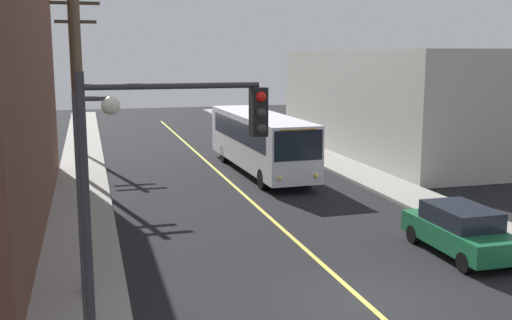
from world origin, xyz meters
TOP-DOWN VIEW (x-y plane):
  - ground_plane at (0.00, 0.00)m, footprint 120.00×120.00m
  - sidewalk_left at (-7.25, 10.00)m, footprint 2.50×90.00m
  - sidewalk_right at (7.25, 10.00)m, footprint 2.50×90.00m
  - lane_stripe_center at (0.00, 15.00)m, footprint 0.16×60.00m
  - building_right_warehouse at (14.49, 22.05)m, footprint 12.00×20.55m
  - city_bus at (2.20, 18.01)m, footprint 2.84×12.21m
  - parked_car_green at (4.63, 2.79)m, footprint 1.84×4.41m
  - utility_pole_near at (-7.04, 2.48)m, footprint 2.40×0.28m
  - utility_pole_mid at (-7.19, 18.16)m, footprint 2.40×0.28m
  - utility_pole_far at (-7.64, 27.67)m, footprint 2.40×0.28m
  - traffic_signal_left_corner at (-5.41, -1.76)m, footprint 3.75×0.48m
  - street_lamp_left at (-6.83, -0.57)m, footprint 0.98×0.40m

SIDE VIEW (x-z plane):
  - ground_plane at x=0.00m, z-range 0.00..0.00m
  - lane_stripe_center at x=0.00m, z-range 0.00..0.01m
  - sidewalk_left at x=-7.25m, z-range 0.00..0.15m
  - sidewalk_right at x=7.25m, z-range 0.00..0.15m
  - parked_car_green at x=4.63m, z-range 0.03..1.65m
  - city_bus at x=2.20m, z-range 0.22..3.42m
  - building_right_warehouse at x=14.49m, z-range 0.00..6.71m
  - street_lamp_left at x=-6.83m, z-range 0.99..6.49m
  - traffic_signal_left_corner at x=-5.41m, z-range 1.30..7.30m
  - utility_pole_mid at x=-7.19m, z-range 0.64..10.01m
  - utility_pole_far at x=-7.64m, z-range 0.67..11.64m
  - utility_pole_near at x=-7.04m, z-range 0.68..12.34m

